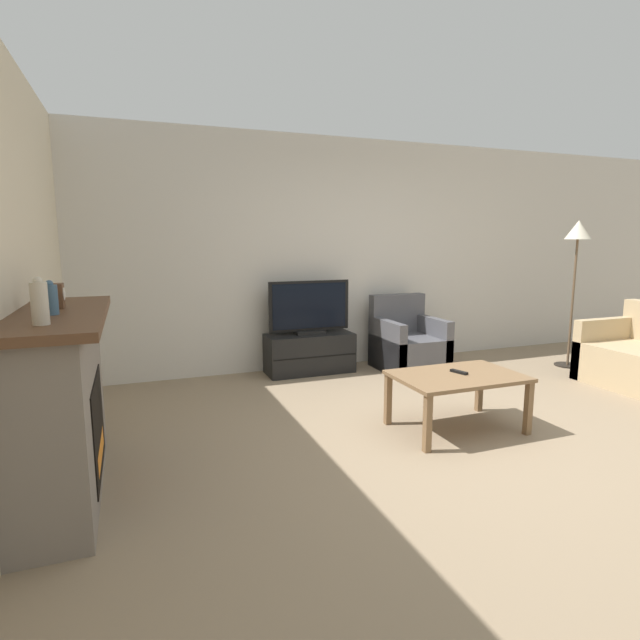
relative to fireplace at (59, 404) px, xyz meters
name	(u,v)px	position (x,y,z in m)	size (l,w,h in m)	color
ground_plane	(483,443)	(2.87, -0.28, -0.57)	(24.00, 24.00, 0.00)	#89755B
wall_back	(345,254)	(2.87, 2.39, 0.78)	(12.00, 0.06, 2.70)	beige
fireplace	(59,404)	(0.00, 0.00, 0.00)	(0.52, 1.56, 1.12)	slate
mantel_vase_left	(40,302)	(0.02, -0.47, 0.66)	(0.08, 0.08, 0.24)	beige
mantel_vase_centre_left	(50,299)	(0.02, -0.12, 0.64)	(0.08, 0.08, 0.19)	#385670
mantel_clock	(57,296)	(0.02, 0.16, 0.62)	(0.08, 0.11, 0.15)	brown
tv_stand	(310,353)	(2.32, 2.11, -0.34)	(1.00, 0.42, 0.45)	black
tv	(309,309)	(2.32, 2.11, 0.17)	(0.95, 0.18, 0.61)	black
armchair	(408,345)	(3.46, 1.84, -0.28)	(0.70, 0.76, 0.87)	#4C4C51
coffee_table	(457,381)	(2.84, 0.04, -0.16)	(1.00, 0.67, 0.46)	brown
remote	(459,372)	(2.87, 0.06, -0.10)	(0.08, 0.16, 0.02)	black
floor_lamp	(577,243)	(5.36, 1.27, 0.92)	(0.30, 0.30, 1.75)	black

